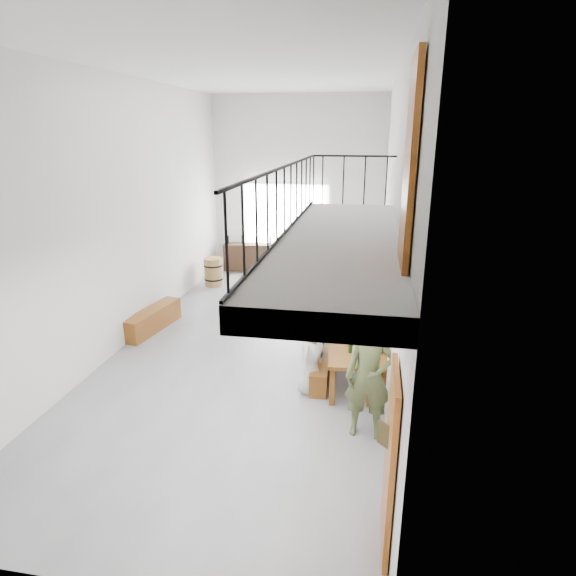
% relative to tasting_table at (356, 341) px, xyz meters
% --- Properties ---
extents(floor, '(12.00, 12.00, 0.00)m').
position_rel_tasting_table_xyz_m(floor, '(-2.20, 1.07, -0.71)').
color(floor, slate).
rests_on(floor, ground).
extents(room_walls, '(12.00, 12.00, 12.00)m').
position_rel_tasting_table_xyz_m(room_walls, '(-2.20, 1.07, 2.85)').
color(room_walls, white).
rests_on(room_walls, ground).
extents(gateway_portal, '(2.80, 0.08, 2.80)m').
position_rel_tasting_table_xyz_m(gateway_portal, '(-2.60, 7.01, 0.69)').
color(gateway_portal, white).
rests_on(gateway_portal, ground).
extents(right_wall_decor, '(0.07, 8.28, 5.07)m').
position_rel_tasting_table_xyz_m(right_wall_decor, '(0.50, -0.79, 1.04)').
color(right_wall_decor, '#914518').
rests_on(right_wall_decor, ground).
extents(balcony, '(1.52, 5.62, 4.00)m').
position_rel_tasting_table_xyz_m(balcony, '(-0.22, -2.05, 2.26)').
color(balcony, silver).
rests_on(balcony, ground).
extents(tasting_table, '(1.25, 2.58, 0.79)m').
position_rel_tasting_table_xyz_m(tasting_table, '(0.00, 0.00, 0.00)').
color(tasting_table, brown).
rests_on(tasting_table, ground).
extents(bench_inner, '(0.36, 1.88, 0.43)m').
position_rel_tasting_table_xyz_m(bench_inner, '(-0.62, -0.05, -0.49)').
color(bench_inner, brown).
rests_on(bench_inner, ground).
extents(bench_wall, '(0.30, 2.06, 0.47)m').
position_rel_tasting_table_xyz_m(bench_wall, '(0.37, -0.06, -0.47)').
color(bench_wall, brown).
rests_on(bench_wall, ground).
extents(tableware, '(0.58, 1.21, 0.35)m').
position_rel_tasting_table_xyz_m(tableware, '(-0.02, 0.03, 0.24)').
color(tableware, black).
rests_on(tableware, tasting_table).
extents(side_bench, '(0.69, 1.86, 0.51)m').
position_rel_tasting_table_xyz_m(side_bench, '(-4.70, 1.40, -0.45)').
color(side_bench, brown).
rests_on(side_bench, ground).
extents(oak_barrel, '(0.56, 0.56, 0.83)m').
position_rel_tasting_table_xyz_m(oak_barrel, '(-4.39, 4.92, -0.29)').
color(oak_barrel, olive).
rests_on(oak_barrel, ground).
extents(serving_counter, '(1.72, 0.68, 0.88)m').
position_rel_tasting_table_xyz_m(serving_counter, '(-3.74, 6.72, -0.26)').
color(serving_counter, '#3C2517').
rests_on(serving_counter, ground).
extents(counter_bottles, '(1.42, 0.28, 0.28)m').
position_rel_tasting_table_xyz_m(counter_bottles, '(-3.74, 6.72, 0.32)').
color(counter_bottles, black).
rests_on(counter_bottles, serving_counter).
extents(guest_left_a, '(0.59, 0.75, 1.36)m').
position_rel_tasting_table_xyz_m(guest_left_a, '(-0.75, -0.71, -0.03)').
color(guest_left_a, beige).
rests_on(guest_left_a, ground).
extents(guest_left_b, '(0.47, 0.56, 1.33)m').
position_rel_tasting_table_xyz_m(guest_left_b, '(-0.70, -0.23, -0.04)').
color(guest_left_b, '#266C7F').
rests_on(guest_left_b, ground).
extents(guest_left_c, '(0.69, 0.76, 1.27)m').
position_rel_tasting_table_xyz_m(guest_left_c, '(-0.73, 0.30, -0.07)').
color(guest_left_c, beige).
rests_on(guest_left_c, ground).
extents(guest_left_d, '(0.60, 0.90, 1.29)m').
position_rel_tasting_table_xyz_m(guest_left_d, '(-0.77, 0.97, -0.06)').
color(guest_left_d, '#266C7F').
rests_on(guest_left_d, ground).
extents(guest_right_a, '(0.46, 0.74, 1.17)m').
position_rel_tasting_table_xyz_m(guest_right_a, '(0.54, -0.51, -0.12)').
color(guest_right_a, red).
rests_on(guest_right_a, ground).
extents(guest_right_b, '(0.51, 1.02, 1.05)m').
position_rel_tasting_table_xyz_m(guest_right_b, '(0.58, 0.05, -0.18)').
color(guest_right_b, black).
rests_on(guest_right_b, ground).
extents(guest_right_c, '(0.37, 0.52, 1.01)m').
position_rel_tasting_table_xyz_m(guest_right_c, '(0.56, 0.63, -0.20)').
color(guest_right_c, beige).
rests_on(guest_right_c, ground).
extents(host_standing, '(0.71, 0.48, 1.94)m').
position_rel_tasting_table_xyz_m(host_standing, '(0.26, -1.82, 0.26)').
color(host_standing, '#49502D').
rests_on(host_standing, ground).
extents(potted_plant, '(0.49, 0.45, 0.45)m').
position_rel_tasting_table_xyz_m(potted_plant, '(0.25, 1.45, -0.48)').
color(potted_plant, '#20531B').
rests_on(potted_plant, ground).
extents(bicycle_near, '(1.82, 1.20, 0.91)m').
position_rel_tasting_table_xyz_m(bicycle_near, '(-1.21, 6.62, -0.25)').
color(bicycle_near, black).
rests_on(bicycle_near, ground).
extents(bicycle_far, '(1.73, 0.91, 1.00)m').
position_rel_tasting_table_xyz_m(bicycle_far, '(-0.60, 6.01, -0.21)').
color(bicycle_far, black).
rests_on(bicycle_far, ground).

